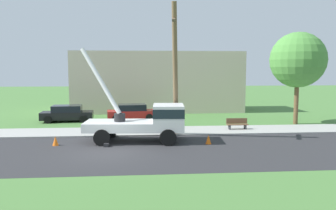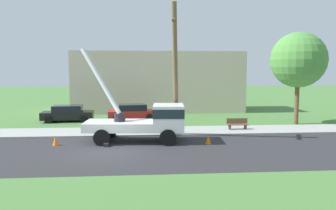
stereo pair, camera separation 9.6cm
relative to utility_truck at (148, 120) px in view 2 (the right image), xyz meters
The scene contains 12 objects.
ground_plane 9.76m from the utility_truck, 103.78° to the left, with size 120.00×120.00×0.00m, color #477538.
road_asphalt 3.76m from the utility_truck, 131.32° to the right, with size 80.00×8.53×0.01m, color #2B2B2D.
sidewalk_strip 4.26m from the utility_truck, 124.69° to the left, with size 80.00×3.35×0.10m, color #9E9E99.
utility_truck is the anchor object (origin of this frame).
leaning_utility_pole 3.77m from the utility_truck, 29.62° to the left, with size 0.76×2.89×8.83m.
traffic_cone_ahead 3.99m from the utility_truck, 15.82° to the right, with size 0.36×0.36×0.56m, color orange.
traffic_cone_behind 5.75m from the utility_truck, behind, with size 0.36×0.36×0.56m, color orange.
parked_sedan_black 11.20m from the utility_truck, 127.81° to the left, with size 4.50×2.20×1.42m.
parked_sedan_red 9.40m from the utility_truck, 97.41° to the left, with size 4.55×2.29×1.42m.
park_bench 7.62m from the utility_truck, 26.62° to the left, with size 1.60×0.45×0.90m.
roadside_tree_near 14.34m from the utility_truck, 25.22° to the left, with size 4.55×4.55×7.61m.
lowrise_building_backdrop 16.34m from the utility_truck, 84.81° to the left, with size 18.00×6.00×6.40m, color beige.
Camera 2 is at (1.89, -18.73, 4.61)m, focal length 36.44 mm.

